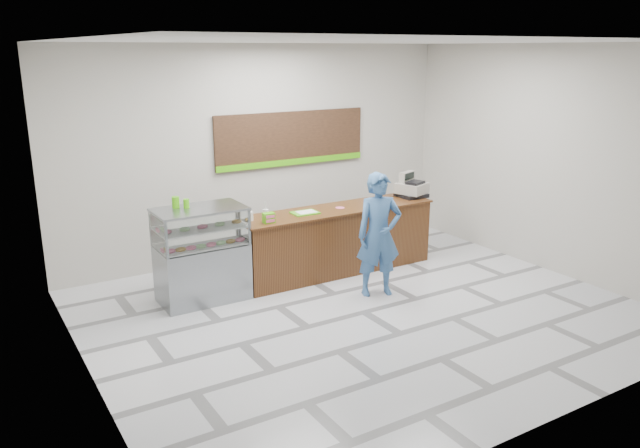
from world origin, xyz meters
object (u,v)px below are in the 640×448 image
sales_counter (336,240)px  customer (379,235)px  cash_register (411,188)px  serving_tray (305,213)px  display_case (202,254)px

sales_counter → customer: bearing=-89.7°
cash_register → customer: customer is taller
sales_counter → cash_register: 1.64m
sales_counter → serving_tray: size_ratio=8.10×
display_case → cash_register: 3.75m
cash_register → serving_tray: bearing=160.9°
display_case → customer: size_ratio=0.75×
cash_register → customer: 1.89m
sales_counter → display_case: display_case is taller
sales_counter → serving_tray: serving_tray is taller
sales_counter → customer: (0.01, -1.10, 0.37)m
display_case → serving_tray: 1.69m
sales_counter → cash_register: bearing=1.1°
serving_tray → customer: bearing=-60.6°
sales_counter → serving_tray: 0.77m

